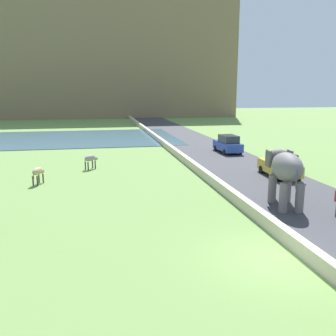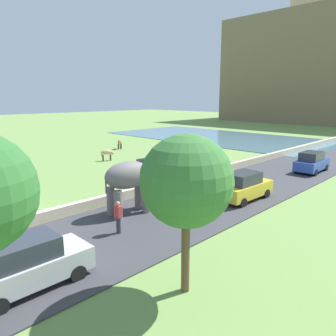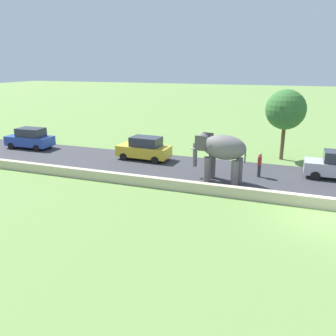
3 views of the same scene
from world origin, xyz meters
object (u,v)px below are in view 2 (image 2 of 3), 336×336
object	(u,v)px
person_beside_elephant	(118,217)
cow_tan	(107,153)
cow_brown	(120,142)
elephant	(132,178)
car_blue	(312,162)
cow_black	(11,163)
car_yellow	(244,186)
cow_grey	(161,152)
car_silver	(28,264)

from	to	relation	value
person_beside_elephant	cow_tan	world-z (taller)	person_beside_elephant
cow_brown	person_beside_elephant	bearing A→B (deg)	-36.70
elephant	cow_brown	distance (m)	22.95
car_blue	elephant	bearing A→B (deg)	-100.32
cow_tan	cow_black	bearing A→B (deg)	-98.92
car_yellow	cow_brown	xyz separation A→B (m)	(-21.93, 6.67, -0.06)
cow_grey	cow_tan	bearing A→B (deg)	-128.52
car_silver	cow_brown	world-z (taller)	car_silver
elephant	person_beside_elephant	xyz separation A→B (m)	(1.72, -2.21, -1.16)
elephant	cow_brown	size ratio (longest dim) A/B	2.89
cow_brown	cow_grey	size ratio (longest dim) A/B	1.00
cow_black	cow_grey	size ratio (longest dim) A/B	1.14
cow_brown	cow_grey	world-z (taller)	same
car_silver	cow_grey	world-z (taller)	car_silver
cow_tan	car_blue	bearing A→B (deg)	29.44
elephant	cow_grey	distance (m)	15.78
person_beside_elephant	car_silver	xyz separation A→B (m)	(1.40, -4.74, 0.03)
cow_black	person_beside_elephant	bearing A→B (deg)	-3.63
elephant	person_beside_elephant	size ratio (longest dim) A/B	2.18
person_beside_elephant	cow_black	bearing A→B (deg)	176.37
person_beside_elephant	cow_brown	size ratio (longest dim) A/B	1.33
car_yellow	cow_black	world-z (taller)	car_yellow
car_silver	cow_tan	bearing A→B (deg)	138.83
car_blue	cow_tan	size ratio (longest dim) A/B	2.86
car_blue	cow_brown	bearing A→B (deg)	-169.55
cow_tan	cow_brown	xyz separation A→B (m)	(-5.19, 5.40, 0.00)
cow_black	elephant	bearing A→B (deg)	4.39
elephant	car_blue	size ratio (longest dim) A/B	0.88
elephant	cow_brown	world-z (taller)	elephant
cow_brown	cow_black	xyz separation A→B (m)	(3.80, -14.24, 0.00)
car_blue	cow_tan	xyz separation A→B (m)	(-16.75, -9.45, -0.06)
car_blue	car_silver	bearing A→B (deg)	-90.00
person_beside_elephant	car_blue	size ratio (longest dim) A/B	0.40
car_silver	cow_black	size ratio (longest dim) A/B	2.87
car_yellow	cow_brown	size ratio (longest dim) A/B	3.30
car_blue	cow_brown	xyz separation A→B (m)	(-21.94, -4.05, -0.06)
car_blue	cow_grey	world-z (taller)	car_blue
car_blue	car_yellow	xyz separation A→B (m)	(-0.00, -10.72, 0.00)
car_yellow	cow_tan	xyz separation A→B (m)	(-16.74, 1.27, -0.06)
person_beside_elephant	car_yellow	world-z (taller)	car_yellow
car_blue	car_yellow	bearing A→B (deg)	-90.02
elephant	car_yellow	size ratio (longest dim) A/B	0.88
cow_black	car_silver	bearing A→B (deg)	-17.75
person_beside_elephant	cow_brown	xyz separation A→B (m)	(-20.54, 15.31, -0.04)
elephant	cow_black	distance (m)	15.11
car_blue	cow_black	size ratio (longest dim) A/B	2.91
cow_tan	cow_grey	distance (m)	5.46
cow_grey	elephant	bearing A→B (deg)	-49.46
cow_tan	cow_brown	world-z (taller)	same
car_yellow	car_silver	bearing A→B (deg)	-89.99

